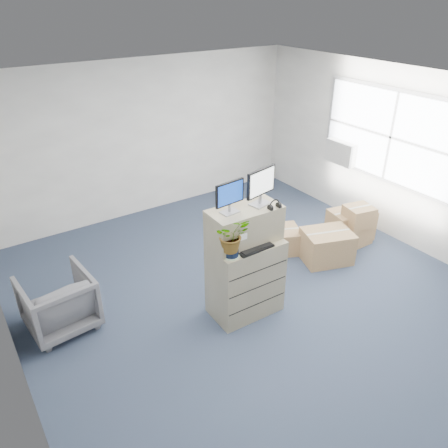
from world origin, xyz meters
The scene contains 19 objects.
ground centered at (0.00, 0.00, 0.00)m, with size 7.00×7.00×0.00m, color #263245.
wall_back centered at (0.00, 3.51, 1.40)m, with size 6.00×0.02×2.80m, color #B7B4AE.
wall_right centered at (3.01, 0.00, 1.40)m, with size 0.02×7.00×2.80m, color #B7B4AE.
window centered at (2.96, 0.50, 1.70)m, with size 0.07×2.72×1.52m.
ac_unit centered at (2.87, 1.40, 1.20)m, with size 0.24×0.60×0.40m, color silver.
filing_cabinet_lower centered at (-0.29, 0.01, 0.52)m, with size 0.90×0.55×1.05m, color gray.
filing_cabinet_upper centered at (-0.29, 0.06, 1.27)m, with size 0.90×0.45×0.45m, color gray.
monitor_left centered at (-0.50, 0.08, 1.72)m, with size 0.40×0.17×0.39m.
monitor_right centered at (-0.06, 0.05, 1.76)m, with size 0.46×0.23×0.46m.
headphones centered at (0.01, -0.13, 1.54)m, with size 0.15×0.15×0.02m, color black.
keyboard centered at (-0.29, -0.15, 1.06)m, with size 0.48×0.20×0.02m, color black.
mouse centered at (0.02, -0.10, 1.07)m, with size 0.10×0.06×0.04m, color silver.
water_bottle centered at (-0.17, 0.06, 1.17)m, with size 0.07×0.07×0.24m, color gray.
phone_dock centered at (-0.36, 0.02, 1.10)m, with size 0.06×0.05×0.14m.
external_drive centered at (0.08, 0.14, 1.08)m, with size 0.20×0.15×0.06m, color black.
tissue_box centered at (0.06, 0.11, 1.15)m, with size 0.24×0.12×0.09m, color #4499E7.
potted_plant centered at (-0.62, -0.14, 1.29)m, with size 0.48×0.51×0.42m.
office_chair centered at (-2.40, 1.06, 0.41)m, with size 0.80×0.75×0.82m, color #58585C.
cardboard_boxes centered at (1.82, 0.50, 0.26)m, with size 2.00×1.37×0.70m.
Camera 1 is at (-3.08, -3.65, 3.83)m, focal length 35.00 mm.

